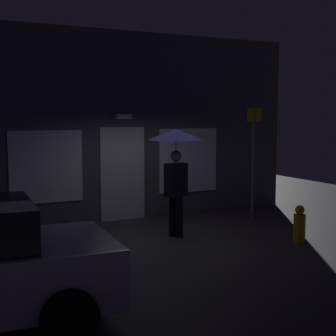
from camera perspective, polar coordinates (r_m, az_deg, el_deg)
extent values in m
plane|color=#38353A|center=(10.01, -0.61, -8.26)|extent=(18.00, 18.00, 0.00)
cube|color=#4C4C56|center=(11.87, -5.57, 4.78)|extent=(9.13, 0.30, 4.44)
cube|color=white|center=(11.78, -5.22, -0.67)|extent=(1.10, 0.04, 2.20)
cube|color=white|center=(11.24, -13.79, 0.13)|extent=(1.61, 0.04, 1.60)
cube|color=white|center=(12.50, 2.35, 0.89)|extent=(1.61, 0.04, 1.60)
cube|color=white|center=(11.63, -5.15, 5.91)|extent=(0.36, 0.16, 0.12)
cylinder|color=black|center=(10.12, 1.32, -5.68)|extent=(0.15, 0.15, 0.84)
cylinder|color=black|center=(10.25, 0.51, -5.52)|extent=(0.15, 0.15, 0.84)
cube|color=black|center=(10.06, 0.92, -1.38)|extent=(0.51, 0.37, 0.68)
cube|color=silver|center=(9.93, 1.04, -1.47)|extent=(0.14, 0.06, 0.54)
cube|color=red|center=(9.93, 1.04, -1.59)|extent=(0.05, 0.04, 0.43)
sphere|color=tan|center=(10.01, 0.92, 1.37)|extent=(0.23, 0.23, 0.23)
cylinder|color=slate|center=(10.00, 0.92, 1.63)|extent=(0.02, 0.02, 0.99)
cone|color=#14144C|center=(9.98, 0.93, 3.85)|extent=(1.16, 1.16, 0.22)
cylinder|color=black|center=(7.22, -13.97, -11.51)|extent=(0.65, 0.26, 0.64)
cylinder|color=black|center=(5.67, -11.28, -16.44)|extent=(0.65, 0.26, 0.64)
cylinder|color=#595B60|center=(11.73, 9.73, 0.56)|extent=(0.07, 0.07, 2.74)
cube|color=gold|center=(11.66, 9.89, 6.04)|extent=(0.40, 0.02, 0.30)
cylinder|color=#9E998E|center=(11.84, 0.85, -4.41)|extent=(0.20, 0.20, 0.65)
cylinder|color=gold|center=(10.04, 14.84, -6.77)|extent=(0.23, 0.23, 0.56)
sphere|color=gold|center=(9.97, 14.90, -4.67)|extent=(0.18, 0.18, 0.18)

